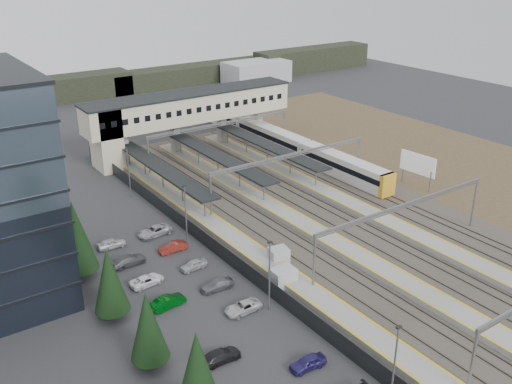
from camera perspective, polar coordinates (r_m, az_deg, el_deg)
ground at (r=70.87m, az=2.76°, el=-6.51°), size 220.00×220.00×0.00m
conifer_row at (r=56.24m, az=-13.02°, el=-9.96°), size 4.42×49.82×9.50m
car_park at (r=61.43m, az=-4.67°, el=-11.00°), size 10.64×44.80×1.29m
lampposts at (r=65.72m, az=-3.41°, el=-4.74°), size 0.50×53.25×8.07m
fence at (r=70.81m, az=-3.91°, el=-5.64°), size 0.08×90.00×2.00m
relay_cabin_near at (r=64.56m, az=2.73°, el=-8.56°), size 2.77×2.08×2.25m
relay_cabin_far at (r=68.94m, az=2.27°, el=-6.43°), size 2.54×2.24×2.07m
rail_corridor at (r=79.43m, az=5.94°, el=-2.95°), size 34.00×90.00×0.92m
canopies at (r=93.28m, az=-3.85°, el=3.56°), size 23.10×30.00×3.28m
footbridge at (r=105.01m, az=-7.87°, el=7.91°), size 40.40×6.40×11.20m
gantries at (r=77.43m, az=8.57°, el=0.83°), size 28.40×62.28×7.17m
train at (r=108.94m, az=1.74°, el=5.44°), size 2.85×59.45×3.58m
billboard at (r=93.26m, az=15.86°, el=2.63°), size 0.69×6.48×5.61m
scrub_east at (r=104.73m, az=20.99°, el=1.98°), size 34.00×120.00×0.06m
treeline_far at (r=157.14m, az=-11.09°, el=10.85°), size 170.00×19.00×7.00m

